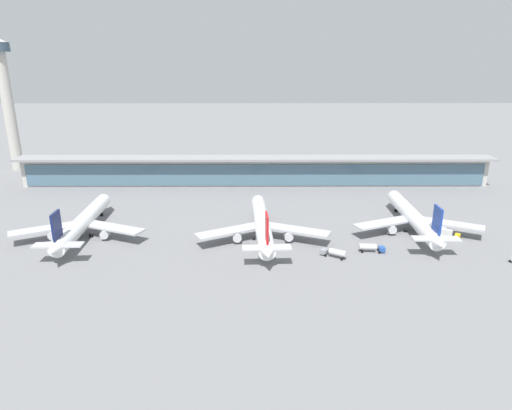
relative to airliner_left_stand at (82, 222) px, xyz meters
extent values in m
plane|color=slate|center=(63.96, -5.02, -5.27)|extent=(1200.00, 1200.00, 0.00)
cylinder|color=white|center=(-0.05, 1.28, 0.02)|extent=(7.79, 53.11, 5.58)
cone|color=white|center=(-1.26, 29.95, 0.02)|extent=(5.67, 5.25, 5.47)
cone|color=white|center=(1.14, -27.11, 0.58)|extent=(5.28, 6.34, 5.02)
cube|color=black|center=(-1.12, 26.76, 1.00)|extent=(4.28, 2.48, 0.67)
cube|color=#B7BABF|center=(-11.87, -4.07, -0.96)|extent=(24.09, 16.86, 0.67)
cube|color=#B7BABF|center=(12.17, -3.07, -0.96)|extent=(24.51, 15.27, 0.67)
cylinder|color=silver|center=(-8.96, -4.52, -2.88)|extent=(3.25, 4.17, 3.08)
cylinder|color=silver|center=(9.31, -3.75, -2.88)|extent=(3.25, 4.17, 3.08)
cube|color=#141E51|center=(0.93, -22.27, 7.14)|extent=(0.96, 6.76, 8.66)
cube|color=#B7BABF|center=(0.97, -23.23, 0.86)|extent=(15.56, 4.87, 0.48)
cylinder|color=black|center=(-3.01, -1.73, -4.60)|extent=(1.21, 1.39, 1.35)
cylinder|color=black|center=(3.14, -1.47, -4.60)|extent=(1.21, 1.39, 1.35)
cylinder|color=black|center=(-0.94, 22.43, -4.60)|extent=(1.21, 1.39, 1.35)
cylinder|color=white|center=(66.05, -1.28, 0.02)|extent=(7.86, 53.11, 5.58)
cone|color=white|center=(64.82, 27.39, 0.02)|extent=(5.68, 5.25, 5.47)
cone|color=white|center=(67.28, -29.66, 0.58)|extent=(5.28, 6.35, 5.02)
cube|color=black|center=(64.95, 24.20, 1.00)|extent=(4.28, 2.49, 0.67)
cube|color=#B7BABF|center=(54.24, -6.65, -0.96)|extent=(24.08, 16.88, 0.67)
cube|color=#B7BABF|center=(78.28, -5.61, -0.96)|extent=(24.51, 15.25, 0.67)
cylinder|color=silver|center=(57.15, -7.09, -2.88)|extent=(3.25, 4.17, 3.08)
cylinder|color=silver|center=(75.42, -6.30, -2.88)|extent=(3.25, 4.17, 3.08)
cube|color=red|center=(67.07, -24.83, 7.14)|extent=(0.96, 6.76, 8.66)
cube|color=#B7BABF|center=(67.11, -25.79, 0.86)|extent=(15.56, 4.89, 0.48)
cylinder|color=black|center=(63.10, -4.29, -4.60)|extent=(1.21, 1.40, 1.35)
cylinder|color=black|center=(69.25, -4.03, -4.60)|extent=(1.21, 1.40, 1.35)
cylinder|color=black|center=(65.14, 19.87, -4.60)|extent=(1.21, 1.40, 1.35)
cylinder|color=white|center=(123.78, 5.83, 0.02)|extent=(7.52, 53.09, 5.58)
cone|color=white|center=(124.84, 34.50, 0.02)|extent=(5.65, 5.22, 5.47)
cone|color=white|center=(122.74, -22.57, 0.58)|extent=(5.24, 6.32, 5.02)
cube|color=black|center=(124.72, 31.31, 1.00)|extent=(4.27, 2.46, 0.67)
cube|color=#B7BABF|center=(111.58, 1.42, -0.96)|extent=(24.49, 15.37, 0.67)
cube|color=#B7BABF|center=(135.62, 0.53, -0.96)|extent=(24.12, 16.76, 0.67)
cylinder|color=silver|center=(114.45, 0.75, -2.88)|extent=(3.23, 4.15, 3.08)
cylinder|color=silver|center=(132.72, 0.08, -2.88)|extent=(3.23, 4.15, 3.08)
cube|color=#193899|center=(122.92, -17.73, 7.14)|extent=(0.92, 6.76, 8.66)
cube|color=#B7BABF|center=(122.88, -18.69, 0.86)|extent=(15.54, 4.80, 0.48)
cylinder|color=black|center=(120.60, 3.06, -4.60)|extent=(1.20, 1.39, 1.35)
cylinder|color=black|center=(126.75, 2.83, -4.60)|extent=(1.20, 1.39, 1.35)
cylinder|color=black|center=(124.56, 26.98, -4.60)|extent=(1.20, 1.39, 1.35)
cube|color=yellow|center=(137.19, -4.04, -4.07)|extent=(2.73, 2.90, 1.50)
cube|color=black|center=(137.87, -4.45, -3.77)|extent=(1.17, 1.83, 0.70)
cube|color=silver|center=(133.68, -1.92, -3.42)|extent=(5.13, 4.35, 2.50)
cylinder|color=black|center=(137.05, -2.72, -4.82)|extent=(0.92, 0.71, 0.90)
cylinder|color=black|center=(135.96, -4.53, -4.82)|extent=(0.92, 0.71, 0.90)
cylinder|color=black|center=(132.94, -0.24, -4.82)|extent=(0.92, 0.71, 0.90)
cylinder|color=black|center=(131.85, -2.05, -4.82)|extent=(0.92, 0.71, 0.90)
cylinder|color=black|center=(145.65, -23.50, -4.82)|extent=(0.91, 0.72, 0.90)
cube|color=gray|center=(114.41, 1.92, -4.52)|extent=(3.36, 5.13, 0.60)
cube|color=black|center=(115.26, 4.20, -3.44)|extent=(2.22, 4.02, 1.72)
cylinder|color=black|center=(114.22, 3.78, -4.82)|extent=(0.58, 0.94, 0.90)
cylinder|color=black|center=(115.78, 3.21, -4.82)|extent=(0.58, 0.94, 0.90)
cylinder|color=black|center=(113.05, 0.63, -4.82)|extent=(0.58, 0.94, 0.90)
cylinder|color=black|center=(114.60, 0.06, -4.82)|extent=(0.58, 0.94, 0.90)
cube|color=#234C9E|center=(106.32, -15.72, -4.07)|extent=(2.19, 2.55, 1.50)
cylinder|color=silver|center=(101.54, -15.34, -3.37)|extent=(5.75, 2.54, 2.10)
cylinder|color=black|center=(105.46, -14.55, -4.82)|extent=(0.92, 0.35, 0.90)
cylinder|color=black|center=(105.29, -16.75, -4.82)|extent=(0.92, 0.35, 0.90)
cylinder|color=black|center=(99.78, -14.09, -4.82)|extent=(0.92, 0.35, 0.90)
cylinder|color=black|center=(99.60, -16.29, -4.82)|extent=(0.92, 0.35, 0.90)
cube|color=gray|center=(86.47, -17.66, -4.07)|extent=(2.97, 3.10, 1.50)
cylinder|color=silver|center=(90.53, -20.22, -3.37)|extent=(5.86, 4.76, 2.10)
cylinder|color=black|center=(86.69, -19.10, -4.82)|extent=(0.91, 0.72, 0.90)
cylinder|color=black|center=(87.87, -17.23, -4.82)|extent=(0.91, 0.72, 0.90)
cylinder|color=black|center=(91.51, -22.14, -4.82)|extent=(0.91, 0.72, 0.90)
cylinder|color=black|center=(92.69, -20.27, -4.82)|extent=(0.91, 0.72, 0.90)
cube|color=beige|center=(63.96, 72.56, 1.73)|extent=(241.45, 8.00, 14.00)
cube|color=slate|center=(63.96, 68.26, 1.03)|extent=(236.62, 0.50, 11.20)
cube|color=gray|center=(63.96, 70.56, 9.33)|extent=(246.28, 12.80, 1.20)
cylinder|color=beige|center=(-79.82, 109.00, 28.55)|extent=(6.40, 6.40, 67.64)
camera|label=1|loc=(63.00, -151.48, 55.10)|focal=30.69mm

